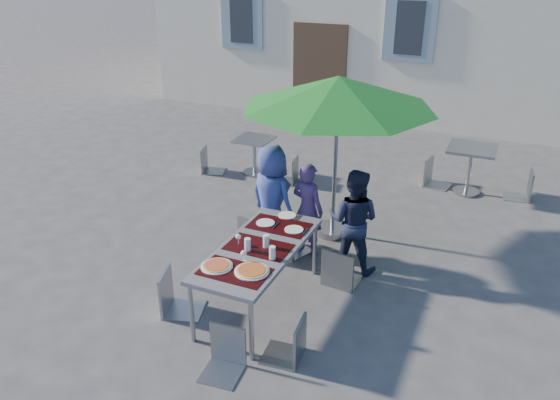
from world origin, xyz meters
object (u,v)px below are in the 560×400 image
at_px(chair_3, 172,268).
at_px(pizza_near_left, 217,266).
at_px(dining_table, 259,251).
at_px(bg_chair_l_0, 208,146).
at_px(pizza_near_right, 252,271).
at_px(child_0, 272,198).
at_px(bg_chair_r_0, 290,156).
at_px(cafe_table_1, 471,161).
at_px(chair_4, 291,317).
at_px(chair_5, 223,328).
at_px(cafe_table_0, 254,151).
at_px(patio_umbrella, 338,93).
at_px(bg_chair_l_1, 436,156).
at_px(chair_2, 342,246).
at_px(chair_0, 257,212).
at_px(chair_1, 288,217).
at_px(child_1, 308,209).
at_px(bg_chair_r_1, 527,168).
at_px(child_2, 353,221).

bearing_deg(chair_3, pizza_near_left, -5.49).
distance_m(dining_table, bg_chair_l_0, 4.26).
relative_size(dining_table, pizza_near_right, 5.14).
distance_m(child_0, bg_chair_r_0, 2.29).
bearing_deg(dining_table, cafe_table_1, 67.35).
bearing_deg(chair_4, pizza_near_right, 158.07).
bearing_deg(bg_chair_r_0, cafe_table_1, 15.21).
relative_size(chair_3, chair_5, 1.12).
bearing_deg(pizza_near_right, cafe_table_0, 116.34).
bearing_deg(pizza_near_left, cafe_table_0, 111.69).
bearing_deg(cafe_table_1, bg_chair_l_0, -168.34).
bearing_deg(patio_umbrella, dining_table, -95.53).
bearing_deg(pizza_near_left, bg_chair_l_1, 74.06).
bearing_deg(patio_umbrella, bg_chair_l_0, 154.63).
bearing_deg(chair_2, bg_chair_l_1, 82.39).
height_order(pizza_near_left, cafe_table_1, cafe_table_1).
height_order(chair_0, cafe_table_0, chair_0).
relative_size(pizza_near_left, chair_1, 0.35).
relative_size(chair_3, cafe_table_0, 1.41).
bearing_deg(cafe_table_1, chair_5, -106.82).
distance_m(pizza_near_left, chair_3, 0.64).
height_order(dining_table, chair_5, chair_5).
bearing_deg(child_1, chair_1, 51.20).
bearing_deg(bg_chair_r_1, cafe_table_1, -169.66).
relative_size(chair_1, chair_3, 1.00).
bearing_deg(bg_chair_l_0, cafe_table_0, 17.98).
bearing_deg(patio_umbrella, bg_chair_r_1, 44.77).
relative_size(child_1, chair_3, 1.35).
bearing_deg(cafe_table_1, child_0, -126.68).
distance_m(chair_5, bg_chair_r_0, 4.72).
xyz_separation_m(pizza_near_right, child_1, (-0.11, 1.82, -0.13)).
xyz_separation_m(cafe_table_0, bg_chair_r_1, (4.48, 0.81, 0.10)).
height_order(dining_table, chair_4, chair_4).
bearing_deg(bg_chair_r_0, bg_chair_l_1, 21.44).
bearing_deg(child_2, cafe_table_1, -108.88).
height_order(child_0, chair_0, child_0).
bearing_deg(dining_table, chair_5, -81.61).
bearing_deg(pizza_near_right, child_0, 108.79).
height_order(cafe_table_0, bg_chair_r_1, bg_chair_r_1).
height_order(child_2, chair_2, child_2).
bearing_deg(child_0, chair_4, 140.02).
relative_size(pizza_near_right, patio_umbrella, 0.14).
relative_size(dining_table, chair_2, 1.99).
bearing_deg(chair_1, cafe_table_1, 57.83).
distance_m(child_0, bg_chair_l_1, 3.50).
relative_size(child_0, chair_4, 1.68).
height_order(chair_0, bg_chair_r_1, chair_0).
bearing_deg(bg_chair_l_0, cafe_table_1, 11.66).
relative_size(cafe_table_1, bg_chair_r_1, 0.89).
height_order(child_2, chair_5, child_2).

